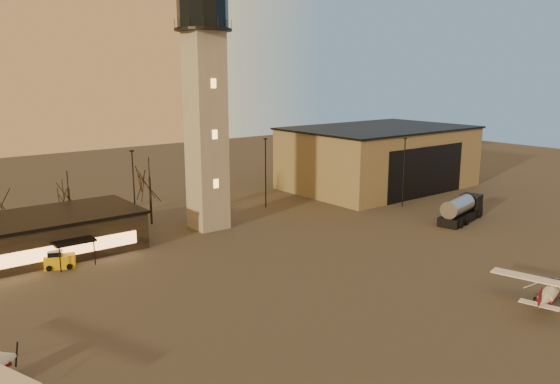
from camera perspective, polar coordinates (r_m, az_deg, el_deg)
name	(u,v)px	position (r m, az deg, el deg)	size (l,w,h in m)	color
ground	(392,304)	(48.12, 11.59, -11.42)	(220.00, 220.00, 0.00)	#423F3D
control_tower	(205,97)	(67.38, -7.82, 9.78)	(6.80, 6.80, 32.60)	#A29F99
hangar	(379,157)	(94.63, 10.26, 3.60)	(30.60, 20.60, 10.30)	#8E7B5D
terminal	(17,239)	(63.57, -25.79, -4.47)	(25.40, 12.20, 4.30)	black
light_poles	(207,184)	(69.81, -7.63, 0.84)	(58.50, 12.25, 10.14)	black
tree_row	(72,184)	(71.48, -20.88, 0.83)	(37.20, 9.20, 8.80)	black
cessna_front	(551,294)	(52.10, 26.47, -9.51)	(8.04, 10.05, 2.77)	white
fuel_truck	(461,211)	(75.85, 18.38, -1.92)	(9.50, 4.57, 3.40)	black
service_cart	(59,261)	(59.52, -22.06, -6.71)	(3.22, 2.64, 1.81)	yellow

